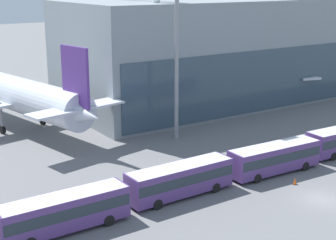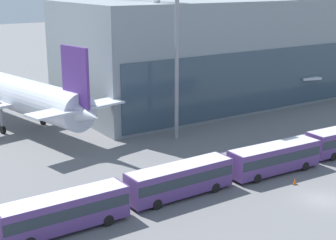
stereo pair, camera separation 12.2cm
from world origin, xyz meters
name	(u,v)px [view 2 (the right image)]	position (x,y,z in m)	size (l,w,h in m)	color
ground_plane	(322,200)	(0.00, 0.00, 0.00)	(440.00, 440.00, 0.00)	slate
terminal_building	(332,38)	(48.11, 39.36, 9.06)	(112.14, 23.49, 28.98)	gray
airliner_at_gate_far	(18,95)	(-16.37, 40.59, 4.89)	(38.86, 38.04, 12.96)	silver
airliner_parked_remote	(254,59)	(32.05, 44.73, 5.51)	(36.52, 36.43, 13.84)	silver
shuttle_bus_1	(64,210)	(-23.21, 7.63, 1.88)	(11.26, 2.87, 3.20)	#56387A
shuttle_bus_2	(180,178)	(-11.01, 8.19, 1.88)	(11.27, 2.90, 3.20)	#56387A
shuttle_bus_3	(275,157)	(1.19, 7.68, 1.88)	(11.31, 3.08, 3.20)	#56387A
floodlight_mast	(177,17)	(-0.49, 24.21, 16.04)	(2.25, 2.25, 25.38)	gray
lane_stripe_1	(61,219)	(-22.70, 9.88, 0.00)	(9.06, 0.25, 0.01)	silver
lane_stripe_5	(37,214)	(-24.12, 12.07, 0.00)	(9.32, 0.25, 0.01)	silver
traffic_cone_1	(295,181)	(0.65, 4.09, 0.38)	(0.44, 0.44, 0.77)	black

